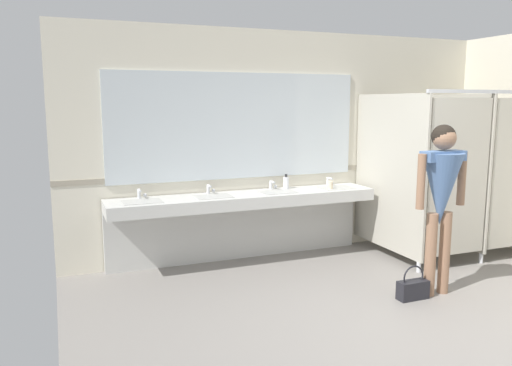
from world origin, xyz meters
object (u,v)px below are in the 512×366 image
at_px(person_standing, 441,188).
at_px(paper_cup, 330,185).
at_px(soap_dispenser, 286,182).
at_px(handbag, 413,289).

bearing_deg(person_standing, paper_cup, 102.24).
bearing_deg(paper_cup, person_standing, -77.76).
relative_size(soap_dispenser, paper_cup, 1.83).
bearing_deg(handbag, paper_cup, 91.18).
relative_size(person_standing, handbag, 4.98).
height_order(person_standing, paper_cup, person_standing).
bearing_deg(paper_cup, soap_dispenser, 154.05).
xyz_separation_m(person_standing, soap_dispenser, (-0.83, 1.81, -0.16)).
relative_size(person_standing, soap_dispenser, 9.37).
xyz_separation_m(handbag, soap_dispenser, (-0.53, 1.83, 0.82)).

